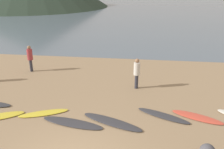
# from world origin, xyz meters

# --- Properties ---
(ground_plane) EXTENTS (120.00, 120.00, 0.20)m
(ground_plane) POSITION_xyz_m (0.00, 10.00, -0.10)
(ground_plane) COLOR #997C5B
(ground_plane) RESTS_ON ground
(ocean_water) EXTENTS (140.00, 100.00, 0.01)m
(ocean_water) POSITION_xyz_m (0.00, 61.65, 0.00)
(ocean_water) COLOR slate
(ocean_water) RESTS_ON ground
(surfboard_2) EXTENTS (2.12, 1.30, 0.07)m
(surfboard_2) POSITION_xyz_m (-1.97, 3.14, 0.03)
(surfboard_2) COLOR yellow
(surfboard_2) RESTS_ON ground
(surfboard_3) EXTENTS (2.69, 1.10, 0.08)m
(surfboard_3) POSITION_xyz_m (-0.52, 2.54, 0.04)
(surfboard_3) COLOR #333338
(surfboard_3) RESTS_ON ground
(surfboard_4) EXTENTS (2.69, 1.56, 0.09)m
(surfboard_4) POSITION_xyz_m (1.04, 2.81, 0.04)
(surfboard_4) COLOR #333338
(surfboard_4) RESTS_ON ground
(surfboard_5) EXTENTS (2.30, 1.46, 0.08)m
(surfboard_5) POSITION_xyz_m (3.13, 3.59, 0.04)
(surfboard_5) COLOR #333338
(surfboard_5) RESTS_ON ground
(surfboard_6) EXTENTS (2.17, 1.39, 0.07)m
(surfboard_6) POSITION_xyz_m (4.53, 3.67, 0.03)
(surfboard_6) COLOR #D84C38
(surfboard_6) RESTS_ON ground
(person_1) EXTENTS (0.33, 0.33, 1.65)m
(person_1) POSITION_xyz_m (1.88, 6.41, 0.97)
(person_1) COLOR #2D2D38
(person_1) RESTS_ON ground
(person_2) EXTENTS (0.34, 0.34, 1.66)m
(person_2) POSITION_xyz_m (-4.81, 8.19, 0.98)
(person_2) COLOR #2D2D38
(person_2) RESTS_ON ground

